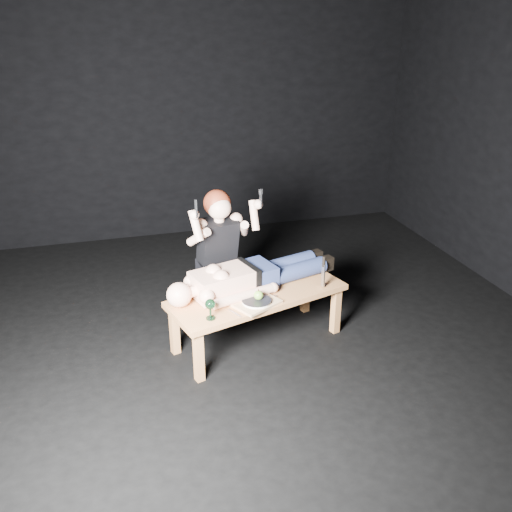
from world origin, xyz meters
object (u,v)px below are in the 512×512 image
lying_man (254,272)px  serving_tray (257,303)px  goblet (210,309)px  carving_knife (323,272)px  table (258,318)px  kneeling_woman (214,254)px

lying_man → serving_tray: lying_man is taller
lying_man → serving_tray: size_ratio=3.94×
serving_tray → goblet: (-0.38, -0.11, 0.07)m
lying_man → carving_knife: carving_knife is taller
lying_man → serving_tray: 0.33m
table → serving_tray: size_ratio=4.25×
lying_man → carving_knife: size_ratio=4.80×
table → kneeling_woman: bearing=101.3°
lying_man → carving_knife: bearing=-34.8°
kneeling_woman → carving_knife: (0.78, -0.52, -0.03)m
lying_man → kneeling_woman: (-0.25, 0.34, 0.05)m
serving_tray → kneeling_woman: bearing=105.9°
goblet → carving_knife: size_ratio=0.58×
table → goblet: 0.61m
kneeling_woman → goblet: kneeling_woman is taller
goblet → kneeling_woman: bearing=75.8°
table → goblet: goblet is taller
carving_knife → serving_tray: bearing=176.3°
lying_man → carving_knife: (0.53, -0.18, 0.01)m
goblet → carving_knife: bearing=14.1°
serving_tray → lying_man: bearing=78.4°
table → goblet: bearing=-162.5°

